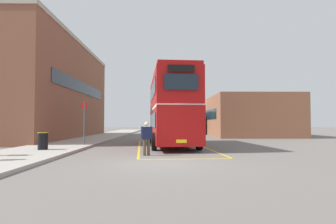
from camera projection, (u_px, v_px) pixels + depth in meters
The scene contains 10 objects.
ground_plane at pixel (163, 140), 25.08m from camera, with size 135.60×135.60×0.00m, color #66605B.
sidewalk_left at pixel (97, 138), 27.40m from camera, with size 4.00×57.60×0.14m, color #A39E93.
brick_building_left at pixel (56, 90), 27.79m from camera, with size 5.36×20.47×9.51m.
depot_building_right at pixel (240, 117), 35.80m from camera, with size 8.81×17.88×4.55m.
double_decker_bus at pixel (171, 108), 18.83m from camera, with size 3.41×10.01×4.75m.
single_deck_bus at pixel (191, 122), 39.39m from camera, with size 2.90×8.55×3.02m.
pedestrian_boarding at pixel (147, 136), 13.23m from camera, with size 0.52×0.35×1.60m.
litter_bin at pixel (43, 141), 14.65m from camera, with size 0.54×0.54×0.91m.
bus_stop_sign at pixel (84, 119), 17.96m from camera, with size 0.44×0.09×2.74m.
bay_marking_yellow at pixel (173, 148), 16.87m from camera, with size 5.16×12.18×0.01m.
Camera 1 is at (0.11, -10.76, 1.57)m, focal length 29.82 mm.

